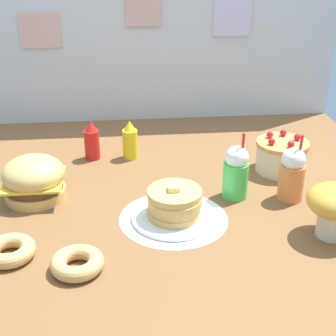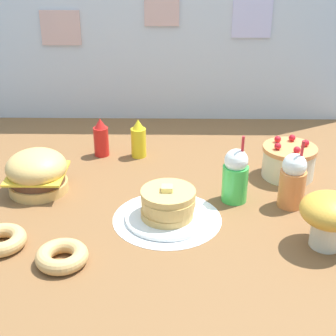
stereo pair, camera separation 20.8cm
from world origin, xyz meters
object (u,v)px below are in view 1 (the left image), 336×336
(mustard_bottle, at_px, (130,141))
(donut_pink_glaze, at_px, (10,250))
(cream_soda_cup, at_px, (236,172))
(pancake_stack, at_px, (174,206))
(orange_float_cup, at_px, (292,174))
(layer_cake, at_px, (281,156))
(ketchup_bottle, at_px, (92,141))
(burger, at_px, (34,179))
(donut_chocolate, at_px, (77,263))
(mushroom_stool, at_px, (336,206))

(mustard_bottle, relative_size, donut_pink_glaze, 1.08)
(donut_pink_glaze, bearing_deg, cream_soda_cup, 21.97)
(pancake_stack, distance_m, orange_float_cup, 0.51)
(layer_cake, relative_size, ketchup_bottle, 1.25)
(ketchup_bottle, bearing_deg, donut_pink_glaze, -107.75)
(ketchup_bottle, bearing_deg, burger, -120.93)
(orange_float_cup, relative_size, donut_pink_glaze, 1.61)
(burger, distance_m, pancake_stack, 0.60)
(mustard_bottle, relative_size, donut_chocolate, 1.08)
(layer_cake, relative_size, cream_soda_cup, 0.83)
(mushroom_stool, bearing_deg, ketchup_bottle, 139.85)
(orange_float_cup, xyz_separation_m, donut_pink_glaze, (-1.08, -0.31, -0.08))
(pancake_stack, height_order, orange_float_cup, orange_float_cup)
(pancake_stack, xyz_separation_m, ketchup_bottle, (-0.34, 0.60, 0.03))
(burger, distance_m, cream_soda_cup, 0.83)
(ketchup_bottle, relative_size, donut_pink_glaze, 1.08)
(burger, relative_size, ketchup_bottle, 1.33)
(orange_float_cup, bearing_deg, pancake_stack, -166.67)
(orange_float_cup, distance_m, donut_chocolate, 0.94)
(donut_chocolate, bearing_deg, mustard_bottle, 76.99)
(pancake_stack, distance_m, mustard_bottle, 0.60)
(ketchup_bottle, bearing_deg, mustard_bottle, -3.51)
(mushroom_stool, bearing_deg, pancake_stack, 163.87)
(pancake_stack, bearing_deg, orange_float_cup, 13.33)
(pancake_stack, relative_size, mushroom_stool, 1.55)
(burger, distance_m, mustard_bottle, 0.54)
(pancake_stack, distance_m, mushroom_stool, 0.59)
(pancake_stack, relative_size, donut_pink_glaze, 1.83)
(mustard_bottle, height_order, donut_chocolate, mustard_bottle)
(pancake_stack, height_order, mustard_bottle, mustard_bottle)
(mustard_bottle, distance_m, cream_soda_cup, 0.60)
(donut_pink_glaze, bearing_deg, layer_cake, 26.88)
(orange_float_cup, bearing_deg, mushroom_stool, -76.31)
(burger, relative_size, cream_soda_cup, 0.88)
(burger, relative_size, donut_chocolate, 1.43)
(cream_soda_cup, xyz_separation_m, mushroom_stool, (0.29, -0.32, 0.01))
(ketchup_bottle, relative_size, cream_soda_cup, 0.67)
(burger, height_order, donut_pink_glaze, burger)
(pancake_stack, height_order, donut_pink_glaze, pancake_stack)
(burger, distance_m, donut_chocolate, 0.55)
(ketchup_bottle, xyz_separation_m, mustard_bottle, (0.18, -0.01, 0.00))
(mustard_bottle, bearing_deg, pancake_stack, -75.45)
(cream_soda_cup, distance_m, orange_float_cup, 0.23)
(cream_soda_cup, relative_size, orange_float_cup, 1.00)
(donut_pink_glaze, bearing_deg, mushroom_stool, 1.29)
(pancake_stack, distance_m, layer_cake, 0.66)
(pancake_stack, relative_size, orange_float_cup, 1.13)
(layer_cake, bearing_deg, burger, -171.98)
(orange_float_cup, bearing_deg, ketchup_bottle, 150.08)
(donut_chocolate, bearing_deg, ketchup_bottle, 88.94)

